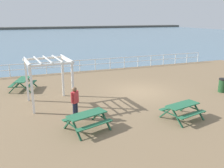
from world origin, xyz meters
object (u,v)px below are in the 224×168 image
(picnic_table_near_left, at_px, (182,108))
(litter_bin, at_px, (223,85))
(lattice_pergola, at_px, (48,71))
(visitor, at_px, (75,101))
(picnic_table_mid_centre, at_px, (87,118))
(picnic_table_near_right, at_px, (23,82))

(picnic_table_near_left, distance_m, litter_bin, 6.02)
(picnic_table_near_left, xyz_separation_m, lattice_pergola, (-5.95, 4.61, 1.41))
(visitor, height_order, lattice_pergola, lattice_pergola)
(picnic_table_mid_centre, relative_size, visitor, 1.30)
(picnic_table_near_left, xyz_separation_m, picnic_table_mid_centre, (-4.78, 0.55, 0.00))
(picnic_table_mid_centre, height_order, lattice_pergola, lattice_pergola)
(picnic_table_near_left, distance_m, lattice_pergola, 7.66)
(visitor, bearing_deg, lattice_pergola, 161.99)
(litter_bin, bearing_deg, picnic_table_mid_centre, -167.86)
(picnic_table_near_right, distance_m, visitor, 6.66)
(picnic_table_near_left, height_order, visitor, visitor)
(litter_bin, bearing_deg, lattice_pergola, 170.59)
(visitor, bearing_deg, litter_bin, 57.19)
(picnic_table_mid_centre, bearing_deg, picnic_table_near_right, 91.75)
(picnic_table_near_left, relative_size, litter_bin, 2.19)
(picnic_table_near_left, distance_m, picnic_table_near_right, 11.01)
(picnic_table_near_left, relative_size, picnic_table_near_right, 0.96)
(picnic_table_mid_centre, bearing_deg, litter_bin, -5.03)
(picnic_table_near_right, xyz_separation_m, litter_bin, (12.75, -5.42, -0.10))
(picnic_table_near_left, height_order, picnic_table_near_right, same)
(picnic_table_mid_centre, distance_m, lattice_pergola, 4.45)
(lattice_pergola, height_order, litter_bin, lattice_pergola)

